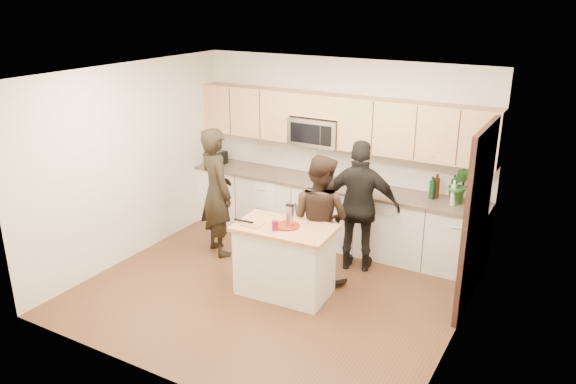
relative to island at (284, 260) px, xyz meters
The scene contains 21 objects.
floor 0.49m from the island, behind, with size 4.50×4.50×0.00m, color brown.
room_shell 1.29m from the island, behind, with size 4.52×4.02×2.71m.
back_cabinetry 1.67m from the island, 95.86° to the left, with size 4.50×0.66×0.94m.
upper_cabinetry 2.28m from the island, 94.34° to the left, with size 4.50×0.33×0.75m.
microwave 2.19m from the island, 105.18° to the left, with size 0.76×0.41×0.40m.
doorway 2.35m from the island, 22.98° to the left, with size 0.06×1.25×2.20m.
framed_picture 2.77m from the island, 47.73° to the left, with size 0.30×0.03×0.38m.
dish_towel 1.88m from the island, 127.22° to the left, with size 0.34×0.60×0.48m.
island is the anchor object (origin of this frame).
red_plate 0.45m from the island, 33.37° to the left, with size 0.31×0.31×0.02m, color maroon.
box_grater 0.60m from the island, 29.99° to the left, with size 0.09×0.06×0.27m.
drink_glass 0.53m from the island, 106.41° to the right, with size 0.08×0.08×0.11m, color maroon.
cutting_board 0.60m from the island, 157.00° to the right, with size 0.24×0.18×0.02m, color tan.
tongs 0.69m from the island, 162.41° to the right, with size 0.26×0.03×0.02m, color black.
knife 0.63m from the island, 150.67° to the right, with size 0.20×0.02×0.01m, color silver.
toaster 2.82m from the island, 143.49° to the left, with size 0.31×0.23×0.21m.
bottle_cluster 2.42m from the island, 47.71° to the left, with size 0.62×0.28×0.37m.
orchid 2.48m from the island, 45.77° to the left, with size 0.29×0.24×0.53m, color #2E6C2B.
woman_left 1.59m from the island, 158.76° to the left, with size 0.67×0.44×1.84m, color black.
woman_center 0.70m from the island, 69.86° to the left, with size 0.82×0.64×1.69m, color black.
woman_right 1.28m from the island, 63.91° to the left, with size 1.05×0.44×1.79m, color black.
Camera 1 is at (3.28, -5.37, 3.55)m, focal length 35.00 mm.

